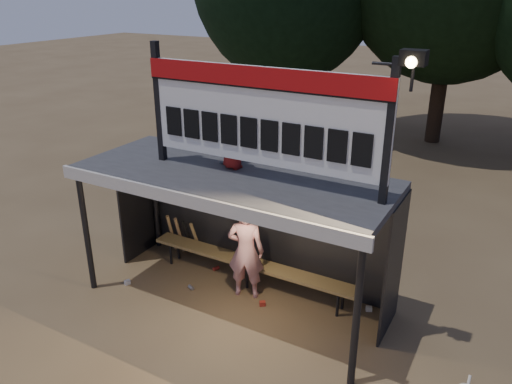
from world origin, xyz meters
TOP-DOWN VIEW (x-y plane):
  - ground at (0.00, 0.00)m, footprint 80.00×80.00m
  - player at (0.10, 0.24)m, footprint 0.72×0.58m
  - child_a at (-0.32, 0.39)m, footprint 0.63×0.63m
  - child_b at (-0.11, 0.21)m, footprint 0.46×0.34m
  - dugout_shelter at (0.00, 0.24)m, footprint 5.10×2.08m
  - scoreboard_assembly at (0.56, -0.01)m, footprint 4.10×0.27m
  - bench at (0.00, 0.55)m, footprint 4.00×0.35m
  - bats at (-1.67, 0.82)m, footprint 0.67×0.35m
  - litter at (-0.18, 0.18)m, footprint 4.16×1.47m

SIDE VIEW (x-z plane):
  - ground at x=0.00m, z-range 0.00..0.00m
  - litter at x=-0.18m, z-range 0.00..0.08m
  - bats at x=-1.67m, z-range 0.01..0.85m
  - bench at x=0.00m, z-range 0.19..0.67m
  - player at x=0.10m, z-range 0.00..1.72m
  - dugout_shelter at x=0.00m, z-range 0.69..3.01m
  - child_b at x=-0.11m, z-range 2.32..3.17m
  - child_a at x=-0.32m, z-range 2.32..3.35m
  - scoreboard_assembly at x=0.56m, z-range 2.33..4.32m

